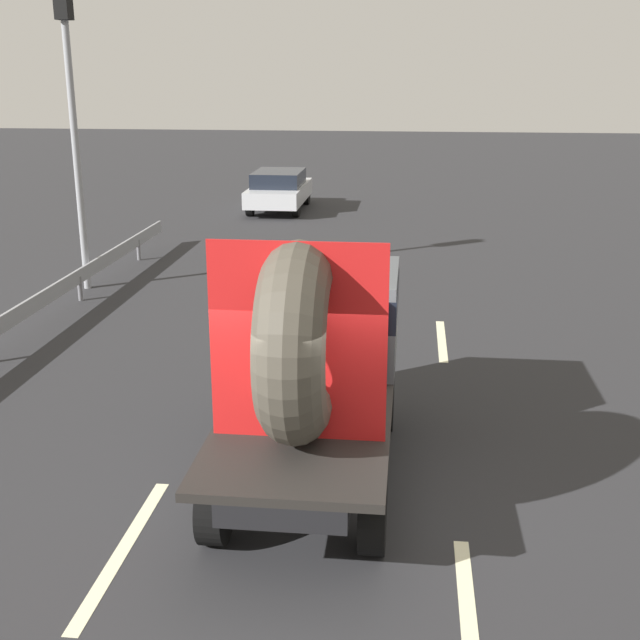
# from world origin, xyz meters

# --- Properties ---
(ground_plane) EXTENTS (120.00, 120.00, 0.00)m
(ground_plane) POSITION_xyz_m (0.00, 0.00, 0.00)
(ground_plane) COLOR #28282B
(flatbed_truck) EXTENTS (2.02, 4.96, 3.25)m
(flatbed_truck) POSITION_xyz_m (-0.02, 1.25, 1.62)
(flatbed_truck) COLOR black
(flatbed_truck) RESTS_ON ground_plane
(distant_sedan) EXTENTS (1.87, 4.35, 1.42)m
(distant_sedan) POSITION_xyz_m (-3.64, 20.81, 0.76)
(distant_sedan) COLOR black
(distant_sedan) RESTS_ON ground_plane
(traffic_light) EXTENTS (0.42, 0.36, 6.82)m
(traffic_light) POSITION_xyz_m (-6.36, 9.43, 4.37)
(traffic_light) COLOR gray
(traffic_light) RESTS_ON ground_plane
(guardrail) EXTENTS (0.10, 16.09, 0.71)m
(guardrail) POSITION_xyz_m (-6.11, 6.36, 0.53)
(guardrail) COLOR gray
(guardrail) RESTS_ON ground_plane
(lane_dash_left_near) EXTENTS (0.16, 2.87, 0.01)m
(lane_dash_left_near) POSITION_xyz_m (-1.83, -1.02, 0.00)
(lane_dash_left_near) COLOR beige
(lane_dash_left_near) RESTS_ON ground_plane
(lane_dash_left_far) EXTENTS (0.16, 2.10, 0.01)m
(lane_dash_left_far) POSITION_xyz_m (-1.83, 6.48, 0.00)
(lane_dash_left_far) COLOR beige
(lane_dash_left_far) RESTS_ON ground_plane
(lane_dash_right_near) EXTENTS (0.16, 2.00, 0.01)m
(lane_dash_right_near) POSITION_xyz_m (1.78, -1.47, 0.00)
(lane_dash_right_near) COLOR beige
(lane_dash_right_near) RESTS_ON ground_plane
(lane_dash_right_far) EXTENTS (0.16, 2.45, 0.01)m
(lane_dash_right_far) POSITION_xyz_m (1.78, 6.44, 0.00)
(lane_dash_right_far) COLOR beige
(lane_dash_right_far) RESTS_ON ground_plane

